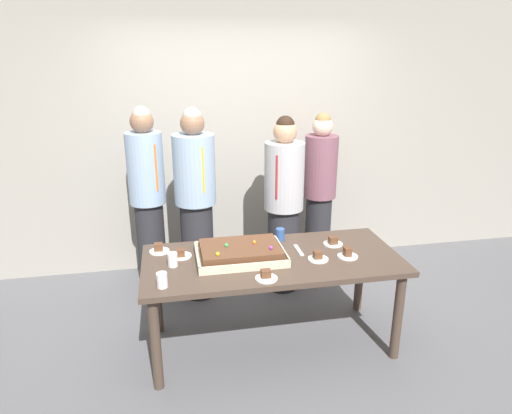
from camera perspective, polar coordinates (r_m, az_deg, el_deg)
ground_plane at (r=3.74m, az=1.92°, el=-16.63°), size 12.00×12.00×0.00m
interior_back_panel at (r=4.66m, az=-2.34°, el=10.60°), size 8.00×0.12×3.00m
party_table at (r=3.40m, az=2.04°, el=-7.66°), size 1.89×0.85×0.74m
sheet_cake at (r=3.34m, az=-1.99°, el=-5.69°), size 0.64×0.46×0.12m
plated_slice_near_left at (r=3.62m, az=9.64°, el=-4.37°), size 0.15×0.15×0.07m
plated_slice_near_right at (r=3.43m, az=11.41°, el=-5.82°), size 0.15×0.15×0.07m
plated_slice_far_left at (r=3.06m, az=1.28°, el=-8.67°), size 0.15×0.15×0.06m
plated_slice_far_right at (r=3.41m, az=-9.39°, el=-5.87°), size 0.15×0.15×0.06m
plated_slice_center_front at (r=3.35m, az=7.77°, el=-6.25°), size 0.15×0.15×0.07m
plated_slice_center_back at (r=3.53m, az=-12.07°, el=-5.19°), size 0.15×0.15×0.06m
drink_cup_nearest at (r=3.27m, az=-10.41°, el=-6.51°), size 0.07×0.07×0.10m
drink_cup_middle at (r=3.01m, az=-11.70°, el=-8.96°), size 0.07×0.07×0.10m
drink_cup_far_end at (r=3.64m, az=3.04°, el=-3.47°), size 0.07×0.07×0.10m
cake_server_utensil at (r=3.49m, az=5.36°, el=-5.40°), size 0.03×0.20×0.01m
person_serving_front at (r=4.54m, az=7.97°, el=1.80°), size 0.32×0.32×1.63m
person_green_shirt_behind at (r=4.16m, az=3.49°, el=0.39°), size 0.36×0.36×1.65m
person_striped_tie_right at (r=4.05m, az=-7.55°, el=0.42°), size 0.36×0.36×1.74m
person_far_right_suit at (r=4.22m, az=-13.40°, el=0.98°), size 0.32×0.32×1.74m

